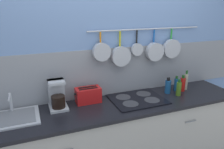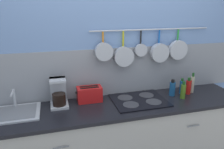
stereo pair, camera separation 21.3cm
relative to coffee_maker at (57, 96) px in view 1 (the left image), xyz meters
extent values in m
cube|color=#7293C6|center=(0.64, 0.16, 0.25)|extent=(7.20, 0.06, 2.60)
cube|color=gray|center=(0.64, 0.15, 0.15)|extent=(7.20, 0.07, 0.54)
cylinder|color=#B7BABF|center=(1.05, 0.10, 0.61)|extent=(1.41, 0.02, 0.02)
cylinder|color=orange|center=(0.50, 0.10, 0.55)|extent=(0.02, 0.02, 0.11)
cylinder|color=#B7BABF|center=(0.50, 0.07, 0.40)|extent=(0.19, 0.06, 0.19)
cylinder|color=gold|center=(0.72, 0.10, 0.52)|extent=(0.02, 0.02, 0.16)
cylinder|color=#B7BABF|center=(0.72, 0.07, 0.33)|extent=(0.22, 0.06, 0.22)
cylinder|color=black|center=(0.92, 0.10, 0.53)|extent=(0.02, 0.02, 0.14)
cylinder|color=#B7BABF|center=(0.92, 0.08, 0.39)|extent=(0.14, 0.04, 0.14)
cylinder|color=#1959B2|center=(1.15, 0.10, 0.53)|extent=(0.02, 0.02, 0.15)
cylinder|color=#B7BABF|center=(1.15, 0.07, 0.35)|extent=(0.21, 0.07, 0.21)
cylinder|color=green|center=(1.38, 0.10, 0.54)|extent=(0.02, 0.02, 0.12)
cylinder|color=#B7BABF|center=(1.38, 0.07, 0.37)|extent=(0.22, 0.05, 0.22)
cube|color=#B7B2A8|center=(0.64, -0.18, -0.60)|extent=(2.66, 0.54, 0.89)
cylinder|color=slate|center=(1.31, -0.46, -0.32)|extent=(0.14, 0.01, 0.01)
cube|color=black|center=(0.64, -0.18, -0.14)|extent=(2.70, 0.58, 0.03)
cube|color=#B7BABF|center=(-0.43, -0.10, -0.11)|extent=(0.48, 0.39, 0.01)
cube|color=slate|center=(-0.43, -0.10, -0.10)|extent=(0.41, 0.31, 0.00)
cylinder|color=#B7BABF|center=(-0.43, 0.05, -0.02)|extent=(0.03, 0.03, 0.20)
cylinder|color=#B7BABF|center=(-0.43, -0.03, 0.07)|extent=(0.02, 0.15, 0.02)
cube|color=#B7BABF|center=(0.00, -0.03, -0.11)|extent=(0.18, 0.22, 0.02)
cube|color=#B7BABF|center=(0.00, 0.04, 0.02)|extent=(0.16, 0.08, 0.29)
cylinder|color=black|center=(0.00, -0.06, -0.04)|extent=(0.13, 0.13, 0.12)
cube|color=#B7BABF|center=(0.00, -0.01, 0.15)|extent=(0.16, 0.16, 0.02)
cube|color=red|center=(0.32, 0.00, -0.04)|extent=(0.26, 0.14, 0.16)
cube|color=black|center=(0.32, -0.02, 0.04)|extent=(0.19, 0.03, 0.00)
cube|color=black|center=(0.32, 0.03, 0.04)|extent=(0.19, 0.03, 0.00)
cube|color=black|center=(0.18, 0.00, -0.01)|extent=(0.02, 0.02, 0.02)
cube|color=black|center=(0.83, -0.13, -0.11)|extent=(0.57, 0.46, 0.01)
cylinder|color=#38383D|center=(0.70, -0.22, -0.11)|extent=(0.16, 0.16, 0.00)
cylinder|color=#38383D|center=(0.96, -0.22, -0.11)|extent=(0.16, 0.16, 0.00)
cylinder|color=#38383D|center=(0.70, -0.04, -0.11)|extent=(0.16, 0.16, 0.00)
cylinder|color=#38383D|center=(0.96, -0.04, -0.11)|extent=(0.16, 0.16, 0.00)
cylinder|color=navy|center=(1.25, -0.09, -0.04)|extent=(0.07, 0.07, 0.16)
cylinder|color=black|center=(1.25, -0.09, 0.05)|extent=(0.04, 0.04, 0.03)
cylinder|color=#4C721E|center=(1.32, -0.20, -0.04)|extent=(0.06, 0.06, 0.16)
cylinder|color=#194C19|center=(1.32, -0.20, 0.05)|extent=(0.03, 0.03, 0.03)
cylinder|color=navy|center=(1.39, -0.06, -0.05)|extent=(0.05, 0.05, 0.15)
cylinder|color=#194C19|center=(1.39, -0.06, 0.05)|extent=(0.03, 0.03, 0.03)
cylinder|color=red|center=(1.46, -0.10, -0.04)|extent=(0.06, 0.06, 0.16)
cylinder|color=#194C19|center=(1.46, -0.10, 0.06)|extent=(0.03, 0.03, 0.04)
cylinder|color=#BFB799|center=(1.52, -0.07, -0.02)|extent=(0.04, 0.04, 0.20)
cylinder|color=#194C19|center=(1.52, -0.07, 0.10)|extent=(0.02, 0.02, 0.04)
camera|label=1|loc=(-0.23, -2.06, 0.86)|focal=35.00mm
camera|label=2|loc=(-0.03, -2.13, 0.86)|focal=35.00mm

